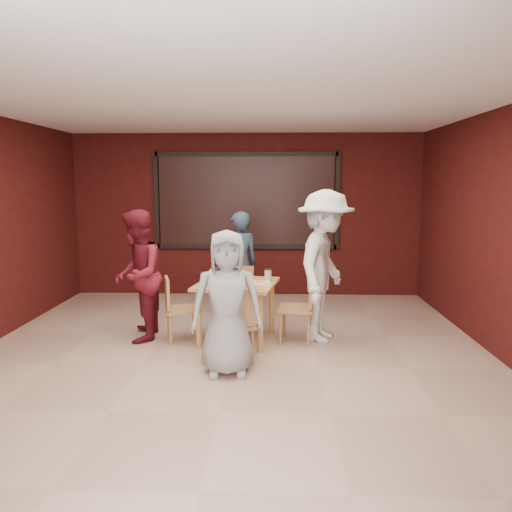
{
  "coord_description": "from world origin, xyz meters",
  "views": [
    {
      "loc": [
        0.46,
        -5.16,
        1.97
      ],
      "look_at": [
        0.26,
        0.87,
        1.07
      ],
      "focal_mm": 35.0,
      "sensor_mm": 36.0,
      "label": 1
    }
  ],
  "objects_px": {
    "diner_front": "(227,303)",
    "chair_back": "(240,292)",
    "chair_right": "(302,304)",
    "diner_back": "(239,264)",
    "chair_left": "(176,305)",
    "dining_table": "(237,290)",
    "diner_right": "(324,266)",
    "chair_front": "(235,321)",
    "diner_left": "(137,276)"
  },
  "relations": [
    {
      "from": "diner_front",
      "to": "chair_back",
      "type": "bearing_deg",
      "value": 84.64
    },
    {
      "from": "chair_right",
      "to": "diner_back",
      "type": "relative_size",
      "value": 0.56
    },
    {
      "from": "chair_left",
      "to": "diner_back",
      "type": "xyz_separation_m",
      "value": [
        0.7,
        1.19,
        0.32
      ]
    },
    {
      "from": "chair_right",
      "to": "dining_table",
      "type": "bearing_deg",
      "value": 177.15
    },
    {
      "from": "diner_front",
      "to": "diner_right",
      "type": "bearing_deg",
      "value": 41.54
    },
    {
      "from": "chair_front",
      "to": "diner_front",
      "type": "bearing_deg",
      "value": -103.24
    },
    {
      "from": "diner_front",
      "to": "diner_back",
      "type": "bearing_deg",
      "value": 85.54
    },
    {
      "from": "diner_back",
      "to": "diner_right",
      "type": "xyz_separation_m",
      "value": [
        1.13,
        -1.06,
        0.16
      ]
    },
    {
      "from": "dining_table",
      "to": "diner_left",
      "type": "distance_m",
      "value": 1.25
    },
    {
      "from": "chair_back",
      "to": "diner_left",
      "type": "relative_size",
      "value": 0.48
    },
    {
      "from": "chair_right",
      "to": "diner_left",
      "type": "xyz_separation_m",
      "value": [
        -2.05,
        0.05,
        0.33
      ]
    },
    {
      "from": "chair_left",
      "to": "diner_front",
      "type": "relative_size",
      "value": 0.54
    },
    {
      "from": "chair_front",
      "to": "diner_right",
      "type": "relative_size",
      "value": 0.45
    },
    {
      "from": "dining_table",
      "to": "chair_left",
      "type": "bearing_deg",
      "value": -176.07
    },
    {
      "from": "chair_front",
      "to": "diner_front",
      "type": "relative_size",
      "value": 0.57
    },
    {
      "from": "chair_left",
      "to": "chair_back",
      "type": "bearing_deg",
      "value": 49.12
    },
    {
      "from": "dining_table",
      "to": "chair_back",
      "type": "relative_size",
      "value": 1.37
    },
    {
      "from": "dining_table",
      "to": "chair_left",
      "type": "xyz_separation_m",
      "value": [
        -0.75,
        -0.05,
        -0.19
      ]
    },
    {
      "from": "chair_right",
      "to": "diner_front",
      "type": "distance_m",
      "value": 1.36
    },
    {
      "from": "diner_back",
      "to": "chair_right",
      "type": "bearing_deg",
      "value": 105.08
    },
    {
      "from": "chair_front",
      "to": "chair_back",
      "type": "bearing_deg",
      "value": 91.89
    },
    {
      "from": "chair_front",
      "to": "diner_left",
      "type": "bearing_deg",
      "value": 147.19
    },
    {
      "from": "chair_back",
      "to": "diner_left",
      "type": "xyz_separation_m",
      "value": [
        -1.23,
        -0.8,
        0.37
      ]
    },
    {
      "from": "chair_back",
      "to": "diner_right",
      "type": "bearing_deg",
      "value": -33.44
    },
    {
      "from": "dining_table",
      "to": "chair_right",
      "type": "relative_size",
      "value": 1.25
    },
    {
      "from": "diner_left",
      "to": "chair_right",
      "type": "bearing_deg",
      "value": 82.53
    },
    {
      "from": "chair_left",
      "to": "chair_right",
      "type": "distance_m",
      "value": 1.56
    },
    {
      "from": "diner_right",
      "to": "diner_left",
      "type": "bearing_deg",
      "value": 111.05
    },
    {
      "from": "chair_front",
      "to": "diner_left",
      "type": "relative_size",
      "value": 0.52
    },
    {
      "from": "diner_left",
      "to": "diner_front",
      "type": "bearing_deg",
      "value": 41.83
    },
    {
      "from": "chair_back",
      "to": "diner_left",
      "type": "bearing_deg",
      "value": -147.06
    },
    {
      "from": "chair_right",
      "to": "diner_back",
      "type": "height_order",
      "value": "diner_back"
    },
    {
      "from": "diner_left",
      "to": "diner_right",
      "type": "distance_m",
      "value": 2.33
    },
    {
      "from": "chair_front",
      "to": "diner_back",
      "type": "xyz_separation_m",
      "value": [
        -0.09,
        1.96,
        0.3
      ]
    },
    {
      "from": "diner_left",
      "to": "diner_right",
      "type": "height_order",
      "value": "diner_right"
    },
    {
      "from": "dining_table",
      "to": "chair_left",
      "type": "distance_m",
      "value": 0.77
    },
    {
      "from": "chair_back",
      "to": "diner_left",
      "type": "height_order",
      "value": "diner_left"
    },
    {
      "from": "chair_front",
      "to": "diner_back",
      "type": "relative_size",
      "value": 0.54
    },
    {
      "from": "chair_back",
      "to": "diner_right",
      "type": "relative_size",
      "value": 0.42
    },
    {
      "from": "chair_back",
      "to": "dining_table",
      "type": "bearing_deg",
      "value": -89.45
    },
    {
      "from": "dining_table",
      "to": "diner_left",
      "type": "relative_size",
      "value": 0.66
    },
    {
      "from": "chair_front",
      "to": "chair_left",
      "type": "height_order",
      "value": "chair_front"
    },
    {
      "from": "chair_front",
      "to": "chair_back",
      "type": "height_order",
      "value": "chair_front"
    },
    {
      "from": "dining_table",
      "to": "chair_left",
      "type": "height_order",
      "value": "dining_table"
    },
    {
      "from": "dining_table",
      "to": "diner_back",
      "type": "distance_m",
      "value": 1.15
    },
    {
      "from": "diner_front",
      "to": "chair_front",
      "type": "bearing_deg",
      "value": 71.7
    },
    {
      "from": "chair_back",
      "to": "diner_back",
      "type": "xyz_separation_m",
      "value": [
        -0.03,
        0.34,
        0.33
      ]
    },
    {
      "from": "chair_front",
      "to": "diner_front",
      "type": "height_order",
      "value": "diner_front"
    },
    {
      "from": "chair_back",
      "to": "chair_right",
      "type": "bearing_deg",
      "value": -45.77
    },
    {
      "from": "dining_table",
      "to": "diner_front",
      "type": "height_order",
      "value": "diner_front"
    }
  ]
}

